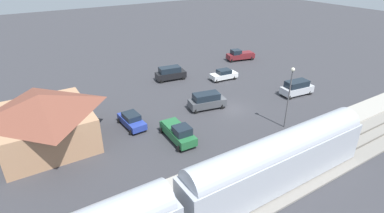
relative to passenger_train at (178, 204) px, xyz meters
name	(u,v)px	position (x,y,z in m)	size (l,w,h in m)	color
ground_plane	(230,109)	(14.00, -16.04, -2.86)	(200.00, 200.00, 0.00)	#38383D
railway_track	(319,162)	(0.00, -16.04, -2.76)	(4.80, 70.00, 0.30)	gray
platform	(288,143)	(4.00, -16.04, -2.71)	(3.20, 46.00, 0.30)	#A8A399
passenger_train	(178,204)	(0.00, 0.00, 0.00)	(2.93, 38.85, 4.98)	#ADB2BC
station_building	(44,119)	(18.00, 5.96, 0.16)	(10.70, 9.75, 5.81)	tan
pedestrian_on_platform	(269,144)	(3.76, -12.71, -1.58)	(0.36, 0.36, 1.71)	#333338
pedestrian_waiting_far	(295,137)	(3.31, -16.07, -1.58)	(0.36, 0.36, 1.71)	brown
suv_charcoal	(207,101)	(15.81, -13.41, -1.71)	(2.86, 5.18, 2.22)	#47494F
pickup_green	(178,132)	(11.03, -6.27, -1.83)	(5.47, 2.64, 2.14)	#236638
pickup_maroon	(240,55)	(29.81, -30.99, -1.83)	(3.14, 5.70, 2.14)	maroon
sedan_blue	(132,120)	(16.57, -3.05, -1.98)	(4.59, 2.46, 1.74)	#283D9E
sedan_white	(224,75)	(23.08, -21.84, -1.98)	(2.27, 4.66, 1.74)	white
suv_black	(170,73)	(27.73, -14.36, -1.71)	(2.61, 5.12, 2.22)	black
suv_silver	(297,88)	(12.47, -27.10, -1.71)	(2.47, 5.08, 2.22)	silver
light_pole_near_platform	(290,91)	(6.80, -18.48, 1.87)	(0.44, 0.44, 7.48)	#515156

